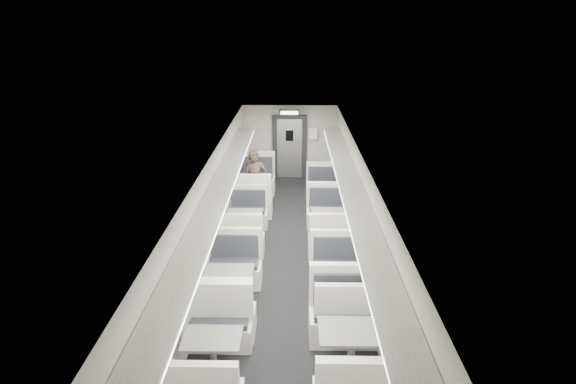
{
  "coord_description": "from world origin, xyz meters",
  "views": [
    {
      "loc": [
        0.16,
        -8.2,
        4.95
      ],
      "look_at": [
        0.02,
        1.44,
        1.22
      ],
      "focal_mm": 28.0,
      "sensor_mm": 36.0,
      "label": 1
    }
  ],
  "objects_px": {
    "booth_right_c": "(340,290)",
    "booth_left_c": "(230,289)",
    "booth_left_d": "(214,357)",
    "booth_right_d": "(351,353)",
    "booth_right_b": "(330,226)",
    "exit_sign": "(289,112)",
    "booth_right_a": "(324,196)",
    "booth_left_a": "(253,190)",
    "passenger": "(255,182)",
    "vestibule_door": "(290,148)",
    "booth_left_b": "(245,226)"
  },
  "relations": [
    {
      "from": "booth_right_a",
      "to": "booth_right_c",
      "type": "relative_size",
      "value": 0.94
    },
    {
      "from": "vestibule_door",
      "to": "booth_left_a",
      "type": "bearing_deg",
      "value": -114.15
    },
    {
      "from": "passenger",
      "to": "booth_left_b",
      "type": "bearing_deg",
      "value": -100.05
    },
    {
      "from": "booth_right_d",
      "to": "vestibule_door",
      "type": "xyz_separation_m",
      "value": [
        -1.0,
        8.89,
        0.62
      ]
    },
    {
      "from": "booth_left_c",
      "to": "booth_left_d",
      "type": "distance_m",
      "value": 1.74
    },
    {
      "from": "booth_right_b",
      "to": "booth_right_a",
      "type": "bearing_deg",
      "value": 90.0
    },
    {
      "from": "booth_left_d",
      "to": "booth_right_a",
      "type": "xyz_separation_m",
      "value": [
        2.0,
        6.39,
        -0.01
      ]
    },
    {
      "from": "booth_right_d",
      "to": "exit_sign",
      "type": "relative_size",
      "value": 3.81
    },
    {
      "from": "booth_left_d",
      "to": "booth_right_d",
      "type": "relative_size",
      "value": 0.86
    },
    {
      "from": "booth_left_d",
      "to": "exit_sign",
      "type": "relative_size",
      "value": 3.28
    },
    {
      "from": "booth_right_a",
      "to": "booth_right_c",
      "type": "distance_m",
      "value": 4.67
    },
    {
      "from": "exit_sign",
      "to": "booth_right_d",
      "type": "bearing_deg",
      "value": -83.21
    },
    {
      "from": "booth_left_b",
      "to": "booth_right_a",
      "type": "relative_size",
      "value": 1.01
    },
    {
      "from": "booth_right_d",
      "to": "booth_right_b",
      "type": "bearing_deg",
      "value": 90.0
    },
    {
      "from": "booth_left_d",
      "to": "passenger",
      "type": "height_order",
      "value": "passenger"
    },
    {
      "from": "booth_right_c",
      "to": "exit_sign",
      "type": "xyz_separation_m",
      "value": [
        -1.0,
        6.72,
        1.91
      ]
    },
    {
      "from": "exit_sign",
      "to": "vestibule_door",
      "type": "bearing_deg",
      "value": 90.0
    },
    {
      "from": "booth_right_a",
      "to": "passenger",
      "type": "distance_m",
      "value": 1.98
    },
    {
      "from": "booth_right_a",
      "to": "vestibule_door",
      "type": "xyz_separation_m",
      "value": [
        -1.0,
        2.54,
        0.69
      ]
    },
    {
      "from": "booth_right_c",
      "to": "booth_right_d",
      "type": "height_order",
      "value": "booth_right_d"
    },
    {
      "from": "booth_right_c",
      "to": "booth_left_c",
      "type": "bearing_deg",
      "value": 179.38
    },
    {
      "from": "booth_left_c",
      "to": "booth_right_a",
      "type": "bearing_deg",
      "value": 66.71
    },
    {
      "from": "booth_left_a",
      "to": "exit_sign",
      "type": "distance_m",
      "value": 2.74
    },
    {
      "from": "booth_left_a",
      "to": "booth_right_b",
      "type": "bearing_deg",
      "value": -48.9
    },
    {
      "from": "booth_right_d",
      "to": "passenger",
      "type": "bearing_deg",
      "value": 107.38
    },
    {
      "from": "booth_right_a",
      "to": "exit_sign",
      "type": "bearing_deg",
      "value": 115.95
    },
    {
      "from": "booth_left_c",
      "to": "booth_right_c",
      "type": "bearing_deg",
      "value": -0.62
    },
    {
      "from": "booth_right_c",
      "to": "vestibule_door",
      "type": "height_order",
      "value": "vestibule_door"
    },
    {
      "from": "booth_right_b",
      "to": "booth_right_c",
      "type": "relative_size",
      "value": 1.01
    },
    {
      "from": "booth_left_b",
      "to": "booth_right_b",
      "type": "bearing_deg",
      "value": -1.21
    },
    {
      "from": "booth_right_d",
      "to": "exit_sign",
      "type": "distance_m",
      "value": 8.66
    },
    {
      "from": "vestibule_door",
      "to": "booth_right_d",
      "type": "bearing_deg",
      "value": -83.58
    },
    {
      "from": "booth_right_b",
      "to": "passenger",
      "type": "bearing_deg",
      "value": 138.58
    },
    {
      "from": "booth_left_c",
      "to": "booth_left_d",
      "type": "xyz_separation_m",
      "value": [
        0.0,
        -1.74,
        -0.01
      ]
    },
    {
      "from": "booth_left_d",
      "to": "exit_sign",
      "type": "bearing_deg",
      "value": 83.25
    },
    {
      "from": "booth_left_d",
      "to": "booth_left_a",
      "type": "bearing_deg",
      "value": 90.0
    },
    {
      "from": "booth_right_c",
      "to": "passenger",
      "type": "relative_size",
      "value": 1.19
    },
    {
      "from": "booth_left_b",
      "to": "vestibule_door",
      "type": "height_order",
      "value": "vestibule_door"
    },
    {
      "from": "booth_right_a",
      "to": "booth_right_c",
      "type": "xyz_separation_m",
      "value": [
        0.0,
        -4.67,
        0.02
      ]
    },
    {
      "from": "booth_right_a",
      "to": "vestibule_door",
      "type": "distance_m",
      "value": 2.82
    },
    {
      "from": "booth_right_b",
      "to": "vestibule_door",
      "type": "xyz_separation_m",
      "value": [
        -1.0,
        4.52,
        0.66
      ]
    },
    {
      "from": "booth_left_d",
      "to": "booth_right_c",
      "type": "distance_m",
      "value": 2.64
    },
    {
      "from": "passenger",
      "to": "vestibule_door",
      "type": "distance_m",
      "value": 3.0
    },
    {
      "from": "booth_right_b",
      "to": "booth_right_d",
      "type": "distance_m",
      "value": 4.37
    },
    {
      "from": "booth_right_c",
      "to": "booth_right_d",
      "type": "xyz_separation_m",
      "value": [
        0.0,
        -1.68,
        0.05
      ]
    },
    {
      "from": "booth_left_c",
      "to": "booth_right_d",
      "type": "relative_size",
      "value": 0.89
    },
    {
      "from": "booth_right_a",
      "to": "booth_right_b",
      "type": "xyz_separation_m",
      "value": [
        0.0,
        -1.98,
        0.03
      ]
    },
    {
      "from": "booth_right_a",
      "to": "booth_right_b",
      "type": "height_order",
      "value": "booth_right_b"
    },
    {
      "from": "passenger",
      "to": "vestibule_door",
      "type": "bearing_deg",
      "value": 66.62
    },
    {
      "from": "booth_right_c",
      "to": "exit_sign",
      "type": "relative_size",
      "value": 3.36
    }
  ]
}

